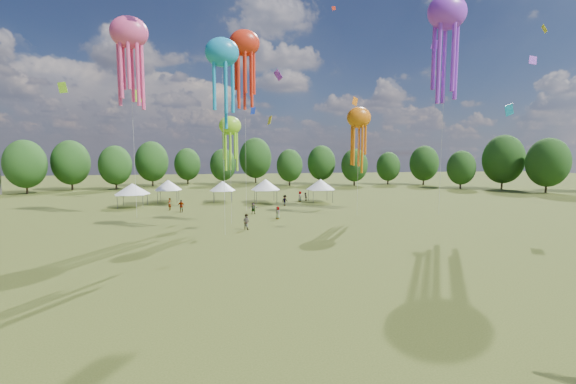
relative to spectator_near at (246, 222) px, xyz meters
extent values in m
imported|color=gray|center=(0.00, 0.00, 0.00)|extent=(1.12, 1.11, 1.83)
imported|color=gray|center=(11.41, 23.30, 0.05)|extent=(0.86, 1.08, 1.92)
imported|color=gray|center=(12.63, 24.24, -0.13)|extent=(0.83, 0.92, 1.56)
imported|color=gray|center=(7.80, 18.79, -0.03)|extent=(1.32, 1.11, 1.78)
imported|color=gray|center=(-8.77, 14.67, 0.01)|extent=(1.11, 0.51, 1.85)
imported|color=gray|center=(1.79, 11.03, -0.07)|extent=(1.57, 0.54, 1.68)
imported|color=gray|center=(-10.73, 16.93, 0.04)|extent=(0.62, 0.79, 1.91)
imported|color=gray|center=(4.69, 6.36, -0.08)|extent=(0.76, 0.94, 1.66)
cylinder|color=#47474C|center=(-19.07, 19.79, 0.11)|extent=(0.08, 0.08, 2.05)
cylinder|color=#47474C|center=(-19.07, 23.66, 0.11)|extent=(0.08, 0.08, 2.05)
cylinder|color=#47474C|center=(-15.21, 19.79, 0.11)|extent=(0.08, 0.08, 2.05)
cylinder|color=#47474C|center=(-15.21, 23.66, 0.11)|extent=(0.08, 0.08, 2.05)
cube|color=white|center=(-17.14, 21.72, 1.19)|extent=(4.26, 4.26, 0.10)
cone|color=white|center=(-17.14, 21.72, 2.11)|extent=(5.54, 5.54, 1.76)
cylinder|color=#47474C|center=(-13.82, 25.39, 0.16)|extent=(0.08, 0.08, 2.15)
cylinder|color=#47474C|center=(-13.82, 28.68, 0.16)|extent=(0.08, 0.08, 2.15)
cylinder|color=#47474C|center=(-10.54, 25.39, 0.16)|extent=(0.08, 0.08, 2.15)
cylinder|color=#47474C|center=(-10.54, 28.68, 0.16)|extent=(0.08, 0.08, 2.15)
cube|color=white|center=(-12.18, 27.03, 1.28)|extent=(3.69, 3.69, 0.10)
cone|color=white|center=(-12.18, 27.03, 2.25)|extent=(4.79, 4.79, 1.84)
cylinder|color=#47474C|center=(-4.07, 23.89, 0.09)|extent=(0.08, 0.08, 2.01)
cylinder|color=#47474C|center=(-4.07, 27.05, 0.09)|extent=(0.08, 0.08, 2.01)
cylinder|color=#47474C|center=(-0.91, 23.89, 0.09)|extent=(0.08, 0.08, 2.01)
cylinder|color=#47474C|center=(-0.91, 27.05, 0.09)|extent=(0.08, 0.08, 2.01)
cube|color=white|center=(-2.49, 25.47, 1.15)|extent=(3.56, 3.56, 0.10)
cone|color=white|center=(-2.49, 25.47, 2.06)|extent=(4.63, 4.63, 1.72)
cylinder|color=#47474C|center=(3.28, 21.52, 0.20)|extent=(0.08, 0.08, 2.23)
cylinder|color=#47474C|center=(3.28, 25.10, 0.20)|extent=(0.08, 0.08, 2.23)
cylinder|color=#47474C|center=(6.87, 21.52, 0.20)|extent=(0.08, 0.08, 2.23)
cylinder|color=#47474C|center=(6.87, 25.10, 0.20)|extent=(0.08, 0.08, 2.23)
cube|color=white|center=(5.07, 23.31, 1.37)|extent=(3.98, 3.98, 0.10)
cone|color=white|center=(5.07, 23.31, 2.37)|extent=(5.18, 5.18, 1.91)
cylinder|color=#47474C|center=(13.25, 20.70, 0.18)|extent=(0.08, 0.08, 2.19)
cylinder|color=#47474C|center=(13.25, 24.27, 0.18)|extent=(0.08, 0.08, 2.19)
cylinder|color=#47474C|center=(16.83, 20.70, 0.18)|extent=(0.08, 0.08, 2.19)
cylinder|color=#47474C|center=(16.83, 24.27, 0.18)|extent=(0.08, 0.08, 2.19)
cube|color=white|center=(15.04, 22.49, 1.33)|extent=(3.98, 3.98, 0.10)
cone|color=white|center=(15.04, 22.49, 2.32)|extent=(5.17, 5.17, 1.88)
ellipsoid|color=#168CC1|center=(-2.47, -2.38, 18.33)|extent=(3.53, 2.47, 3.00)
cylinder|color=beige|center=(-2.47, -2.38, 8.71)|extent=(0.03, 0.03, 19.24)
ellipsoid|color=red|center=(1.00, 14.18, 24.08)|extent=(4.51, 3.16, 3.83)
cylinder|color=beige|center=(1.00, 14.18, 11.58)|extent=(0.03, 0.03, 24.99)
ellipsoid|color=orange|center=(16.23, 7.05, 12.86)|extent=(3.43, 2.40, 2.92)
cylinder|color=beige|center=(16.23, 7.05, 5.97)|extent=(0.03, 0.03, 13.77)
ellipsoid|color=#F74889|center=(-14.25, 10.54, 23.62)|extent=(4.84, 3.39, 4.11)
cylinder|color=beige|center=(-14.25, 10.54, 11.35)|extent=(0.03, 0.03, 24.53)
ellipsoid|color=#92DF24|center=(-1.58, 4.10, 11.30)|extent=(2.71, 1.90, 2.31)
cylinder|color=beige|center=(-1.58, 4.10, 5.19)|extent=(0.03, 0.03, 12.22)
ellipsoid|color=#9C33E3|center=(28.56, 6.30, 27.41)|extent=(5.66, 3.96, 4.81)
cylinder|color=beige|center=(28.56, 6.30, 13.25)|extent=(0.03, 0.03, 28.33)
cube|color=#9C33E3|center=(7.65, 24.68, 21.81)|extent=(1.51, 1.35, 1.98)
cube|color=red|center=(18.67, 27.45, 34.99)|extent=(0.69, 0.54, 0.85)
cube|color=yellow|center=(4.12, 9.96, 12.55)|extent=(0.62, 1.17, 1.30)
cube|color=#9C33E3|center=(37.15, 0.26, 19.89)|extent=(1.20, 0.65, 1.29)
cube|color=#92DF24|center=(-17.00, 29.36, 18.17)|extent=(1.93, 0.71, 2.38)
cube|color=#9C33E3|center=(34.14, 17.88, 26.60)|extent=(1.83, 1.38, 1.89)
cube|color=orange|center=(25.94, 34.81, 19.03)|extent=(1.66, 0.83, 2.06)
cube|color=yellow|center=(31.76, -6.78, 21.25)|extent=(0.60, 0.88, 0.90)
cube|color=#92DF24|center=(-29.56, 29.29, 19.28)|extent=(1.61, 0.35, 1.96)
cube|color=#1632CE|center=(2.83, 21.71, 15.14)|extent=(0.92, 0.99, 1.26)
cube|color=#168CC1|center=(35.74, 2.16, 13.74)|extent=(1.63, 0.44, 1.78)
cylinder|color=#38281C|center=(-44.52, 47.13, 0.77)|extent=(0.44, 0.44, 3.36)
ellipsoid|color=#1F4416|center=(-44.52, 47.13, 5.60)|extent=(8.40, 8.40, 10.51)
cylinder|color=#38281C|center=(-38.04, 54.43, 0.79)|extent=(0.44, 0.44, 3.41)
ellipsoid|color=#1F4416|center=(-38.04, 54.43, 5.69)|extent=(8.53, 8.53, 10.66)
cylinder|color=#38281C|center=(-27.95, 53.96, 0.62)|extent=(0.44, 0.44, 3.07)
ellipsoid|color=#1F4416|center=(-27.95, 53.96, 5.03)|extent=(7.66, 7.66, 9.58)
cylinder|color=#38281C|center=(-20.86, 62.27, 0.80)|extent=(0.44, 0.44, 3.43)
ellipsoid|color=#1F4416|center=(-20.86, 62.27, 5.74)|extent=(8.58, 8.58, 10.73)
cylinder|color=#38281C|center=(-12.11, 67.90, 0.56)|extent=(0.44, 0.44, 2.95)
ellipsoid|color=#1F4416|center=(-12.11, 67.90, 4.79)|extent=(7.37, 7.37, 9.21)
cylinder|color=#38281C|center=(-2.05, 64.00, 0.53)|extent=(0.44, 0.44, 2.89)
ellipsoid|color=#1F4416|center=(-2.05, 64.00, 4.69)|extent=(7.23, 7.23, 9.04)
cylinder|color=#38281C|center=(7.56, 68.43, 1.01)|extent=(0.44, 0.44, 3.84)
ellipsoid|color=#1F4416|center=(7.56, 68.43, 6.52)|extent=(9.60, 9.60, 11.99)
cylinder|color=#38281C|center=(15.84, 57.38, 0.51)|extent=(0.44, 0.44, 2.84)
ellipsoid|color=#1F4416|center=(15.84, 57.38, 4.60)|extent=(7.11, 7.11, 8.89)
cylinder|color=#38281C|center=(25.58, 59.97, 0.67)|extent=(0.44, 0.44, 3.16)
ellipsoid|color=#1F4416|center=(25.58, 59.97, 5.21)|extent=(7.91, 7.91, 9.88)
cylinder|color=#38281C|center=(33.34, 54.23, 0.53)|extent=(0.44, 0.44, 2.88)
ellipsoid|color=#1F4416|center=(33.34, 54.23, 4.67)|extent=(7.21, 7.21, 9.01)
cylinder|color=#38281C|center=(44.16, 56.18, 0.40)|extent=(0.44, 0.44, 2.63)
ellipsoid|color=#1F4416|center=(44.16, 56.18, 4.18)|extent=(6.57, 6.57, 8.22)
cylinder|color=#38281C|center=(53.16, 52.67, 0.65)|extent=(0.44, 0.44, 3.13)
ellipsoid|color=#1F4416|center=(53.16, 52.67, 5.14)|extent=(7.81, 7.81, 9.77)
cylinder|color=#38281C|center=(56.29, 40.75, 0.45)|extent=(0.44, 0.44, 2.72)
ellipsoid|color=#1F4416|center=(56.29, 40.75, 4.35)|extent=(6.80, 6.80, 8.50)
cylinder|color=#38281C|center=(65.61, 37.86, 0.99)|extent=(0.44, 0.44, 3.81)
ellipsoid|color=#1F4416|center=(65.61, 37.86, 6.47)|extent=(9.52, 9.52, 11.90)
cylinder|color=#38281C|center=(69.22, 28.74, 0.84)|extent=(0.44, 0.44, 3.51)
ellipsoid|color=#1F4416|center=(69.22, 28.74, 5.89)|extent=(8.78, 8.78, 10.97)
camera|label=1|loc=(-2.89, -42.77, 7.92)|focal=23.22mm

